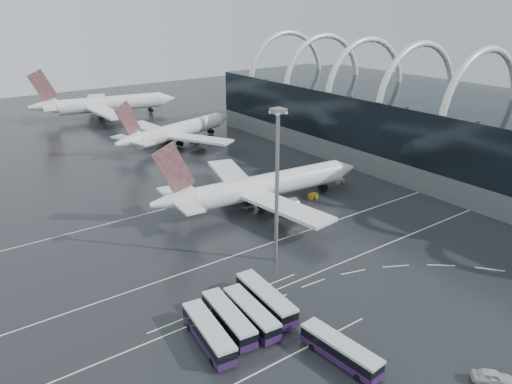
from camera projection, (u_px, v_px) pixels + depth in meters
ground at (335, 258)px, 93.21m from camera, size 420.00×420.00×0.00m
terminal at (446, 131)px, 138.08m from camera, size 42.00×160.00×34.90m
lane_marking_near at (343, 262)px, 91.71m from camera, size 120.00×0.25×0.01m
lane_marking_mid at (293, 235)px, 102.23m from camera, size 120.00×0.25×0.01m
lane_marking_far at (220, 195)px, 123.26m from camera, size 120.00×0.25×0.01m
bus_bay_line_south at (292, 355)px, 67.97m from camera, size 28.00×0.25×0.01m
bus_bay_line_north at (228, 301)px, 79.99m from camera, size 28.00×0.25×0.01m
airliner_main at (259, 187)px, 114.98m from camera, size 54.53×47.61×18.46m
airliner_gate_b at (176, 132)px, 163.79m from camera, size 49.49×43.90×17.47m
airliner_gate_c at (103, 105)px, 201.34m from camera, size 57.56×52.36×20.56m
bus_row_near_a at (209, 333)px, 69.64m from camera, size 4.73×13.27×3.20m
bus_row_near_b at (229, 319)px, 72.78m from camera, size 4.42×13.05×3.15m
bus_row_near_c at (251, 313)px, 74.11m from camera, size 4.00×12.74×3.09m
bus_row_near_d at (266, 299)px, 77.40m from camera, size 4.26×13.79×3.34m
bus_row_far_c at (341, 350)px, 66.37m from camera, size 3.75×12.50×3.03m
van_curve_b at (493, 377)px, 62.79m from camera, size 5.02×5.15×1.75m
floodlight_mast at (277, 169)px, 86.02m from camera, size 2.18×2.18×28.41m
gse_cart_belly_a at (313, 196)px, 120.91m from camera, size 2.19×1.29×1.19m
gse_cart_belly_c at (286, 211)px, 112.56m from camera, size 2.12×1.25×1.16m
gse_cart_belly_d at (340, 181)px, 130.51m from camera, size 2.09×1.24×1.14m
gse_cart_belly_e at (290, 187)px, 126.77m from camera, size 1.93×1.14×1.05m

